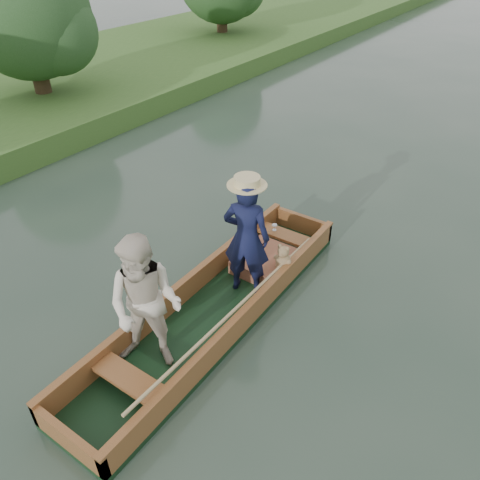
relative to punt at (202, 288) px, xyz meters
The scene contains 2 objects.
ground 0.71m from the punt, 83.81° to the left, with size 120.00×120.00×0.00m, color #283D30.
punt is the anchor object (origin of this frame).
Camera 1 is at (2.97, -3.72, 4.59)m, focal length 35.00 mm.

